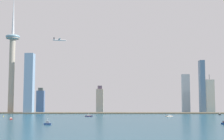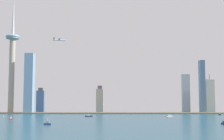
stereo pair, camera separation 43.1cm
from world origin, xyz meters
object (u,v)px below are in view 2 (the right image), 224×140
object	(u,v)px
observation_tower	(12,58)
boat_4	(89,116)
airplane	(60,40)
skyscraper_3	(100,100)
skyscraper_4	(29,83)
skyscraper_5	(186,93)
boat_5	(169,116)
boat_2	(47,123)
skyscraper_1	(202,87)
skyscraper_0	(40,101)
channel_buoy_1	(3,116)
boat_1	(224,123)
boat_0	(11,119)
skyscraper_6	(210,96)
boat_3	(220,114)

from	to	relation	value
observation_tower	boat_4	size ratio (longest dim) A/B	20.53
observation_tower	airplane	world-z (taller)	observation_tower
skyscraper_3	airplane	size ratio (longest dim) A/B	2.20
skyscraper_4	skyscraper_5	size ratio (longest dim) A/B	1.43
boat_5	skyscraper_5	bearing A→B (deg)	-138.80
skyscraper_4	boat_2	xyz separation A→B (m)	(142.19, -432.25, -79.76)
skyscraper_1	boat_5	bearing A→B (deg)	-120.51
skyscraper_0	airplane	xyz separation A→B (m)	(81.65, -154.63, 155.09)
skyscraper_5	airplane	distance (m)	411.17
observation_tower	channel_buoy_1	size ratio (longest dim) A/B	140.32
airplane	boat_1	bearing A→B (deg)	-64.04
boat_2	boat_5	xyz separation A→B (m)	(207.29, 256.06, -0.45)
skyscraper_5	skyscraper_1	bearing A→B (deg)	-60.42
observation_tower	skyscraper_1	xyz separation A→B (m)	(532.81, 26.24, -78.36)
observation_tower	boat_4	bearing A→B (deg)	-39.60
boat_2	channel_buoy_1	bearing A→B (deg)	-61.01
skyscraper_4	airplane	distance (m)	153.84
skyscraper_4	boat_5	size ratio (longest dim) A/B	9.83
skyscraper_1	boat_0	distance (m)	552.35
skyscraper_3	skyscraper_6	size ratio (longest dim) A/B	0.71
boat_1	channel_buoy_1	bearing A→B (deg)	-127.12
observation_tower	skyscraper_6	xyz separation A→B (m)	(564.52, 64.81, -104.60)
skyscraper_1	boat_5	distance (m)	264.41
skyscraper_3	boat_0	bearing A→B (deg)	-109.84
observation_tower	skyscraper_3	distance (m)	278.73
boat_1	boat_4	bearing A→B (deg)	-145.99
skyscraper_3	skyscraper_6	bearing A→B (deg)	-2.14
boat_0	channel_buoy_1	xyz separation A→B (m)	(-49.07, 102.63, -0.20)
boat_0	skyscraper_5	bearing A→B (deg)	118.19
boat_2	airplane	world-z (taller)	airplane
skyscraper_5	boat_1	distance (m)	528.42
skyscraper_6	channel_buoy_1	distance (m)	582.30
skyscraper_5	airplane	bearing A→B (deg)	-155.11
skyscraper_4	boat_0	xyz separation A→B (m)	(47.20, -294.46, -80.28)
skyscraper_1	boat_4	xyz separation A→B (m)	(-301.25, -217.81, -72.93)
skyscraper_3	boat_0	world-z (taller)	skyscraper_3
boat_3	channel_buoy_1	bearing A→B (deg)	110.34
skyscraper_0	boat_3	bearing A→B (deg)	-20.66
observation_tower	boat_1	xyz separation A→B (m)	(443.51, -436.57, -151.06)
skyscraper_0	boat_3	world-z (taller)	skyscraper_0
boat_3	boat_4	bearing A→B (deg)	114.17
skyscraper_1	skyscraper_5	bearing A→B (deg)	119.58
airplane	skyscraper_4	bearing A→B (deg)	132.40
boat_0	boat_4	xyz separation A→B (m)	(130.06, 119.44, 0.04)
boat_0	boat_4	bearing A→B (deg)	115.78
boat_2	boat_5	bearing A→B (deg)	-130.93
boat_4	channel_buoy_1	distance (m)	179.92
skyscraper_6	boat_4	xyz separation A→B (m)	(-332.96, -256.39, -46.69)
skyscraper_3	boat_5	world-z (taller)	skyscraper_3
observation_tower	boat_2	size ratio (longest dim) A/B	34.69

